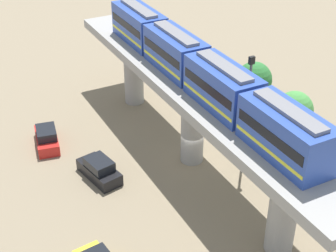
# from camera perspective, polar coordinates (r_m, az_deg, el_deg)

# --- Properties ---
(ground_plane) EXTENTS (120.00, 120.00, 0.00)m
(ground_plane) POSITION_cam_1_polar(r_m,az_deg,el_deg) (43.13, 2.66, -3.78)
(ground_plane) COLOR #84755B
(viaduct) EXTENTS (5.20, 35.80, 7.15)m
(viaduct) POSITION_cam_1_polar(r_m,az_deg,el_deg) (40.16, 2.86, 2.79)
(viaduct) COLOR #999691
(viaduct) RESTS_ON ground
(train) EXTENTS (2.64, 27.45, 3.24)m
(train) POSITION_cam_1_polar(r_m,az_deg,el_deg) (38.42, 3.32, 6.51)
(train) COLOR #2D4CA5
(train) RESTS_ON viaduct
(parked_car_red) EXTENTS (2.53, 4.46, 1.76)m
(parked_car_red) POSITION_cam_1_polar(r_m,az_deg,el_deg) (45.74, -13.47, -1.35)
(parked_car_red) COLOR red
(parked_car_red) RESTS_ON ground
(parked_car_black) EXTENTS (2.57, 4.47, 1.76)m
(parked_car_black) POSITION_cam_1_polar(r_m,az_deg,el_deg) (41.01, -7.73, -4.90)
(parked_car_black) COLOR black
(parked_car_black) RESTS_ON ground
(tree_near_viaduct) EXTENTS (3.42, 3.42, 5.30)m
(tree_near_viaduct) POSITION_cam_1_polar(r_m,az_deg,el_deg) (48.86, 9.64, 5.15)
(tree_near_viaduct) COLOR brown
(tree_near_viaduct) RESTS_ON ground
(tree_mid_lot) EXTENTS (3.15, 3.15, 5.59)m
(tree_mid_lot) POSITION_cam_1_polar(r_m,az_deg,el_deg) (43.50, 14.01, 1.76)
(tree_mid_lot) COLOR brown
(tree_mid_lot) RESTS_ON ground
(signal_post) EXTENTS (0.44, 0.28, 9.75)m
(signal_post) POSITION_cam_1_polar(r_m,az_deg,el_deg) (40.10, 8.90, 2.00)
(signal_post) COLOR #4C4C51
(signal_post) RESTS_ON ground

